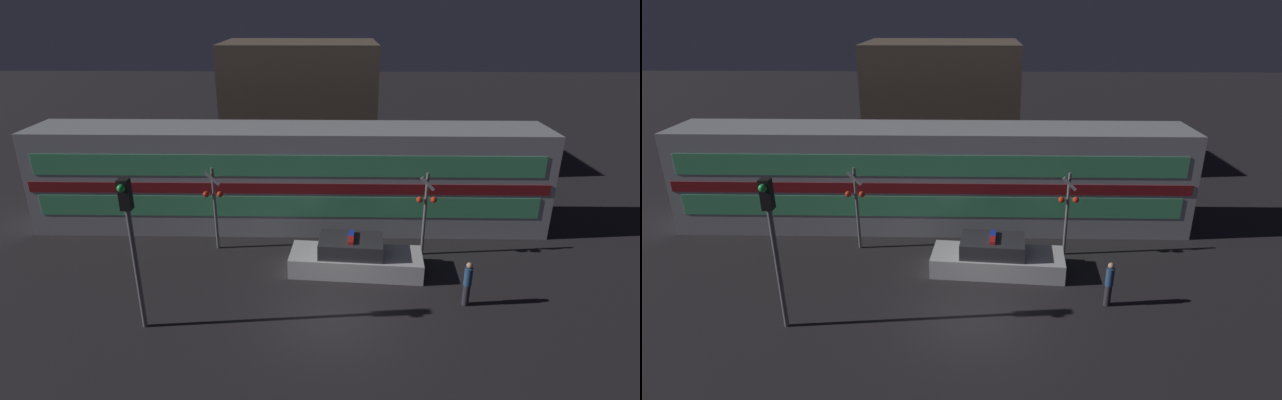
{
  "view_description": "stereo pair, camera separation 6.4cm",
  "coord_description": "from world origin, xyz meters",
  "views": [
    {
      "loc": [
        -0.04,
        -13.4,
        9.39
      ],
      "look_at": [
        -0.41,
        5.1,
        2.01
      ],
      "focal_mm": 28.0,
      "sensor_mm": 36.0,
      "label": 1
    },
    {
      "loc": [
        0.03,
        -13.4,
        9.39
      ],
      "look_at": [
        -0.41,
        5.1,
        2.01
      ],
      "focal_mm": 28.0,
      "sensor_mm": 36.0,
      "label": 2
    }
  ],
  "objects": [
    {
      "name": "crossing_signal_far",
      "position": [
        -4.57,
        4.7,
        2.01
      ],
      "size": [
        0.79,
        0.32,
        3.44
      ],
      "color": "slate",
      "rests_on": "ground_plane"
    },
    {
      "name": "ground_plane",
      "position": [
        0.0,
        0.0,
        0.0
      ],
      "size": [
        120.0,
        120.0,
        0.0
      ],
      "primitive_type": "plane",
      "color": "#262326"
    },
    {
      "name": "police_car",
      "position": [
        0.91,
        3.0,
        0.54
      ],
      "size": [
        4.97,
        2.09,
        1.45
      ],
      "rotation": [
        0.0,
        0.0,
        -0.08
      ],
      "color": "silver",
      "rests_on": "ground_plane"
    },
    {
      "name": "building_left",
      "position": [
        -1.76,
        15.41,
        3.67
      ],
      "size": [
        8.48,
        5.3,
        7.33
      ],
      "color": "brown",
      "rests_on": "ground_plane"
    },
    {
      "name": "traffic_light_corner",
      "position": [
        -5.73,
        -0.58,
        3.27
      ],
      "size": [
        0.3,
        0.46,
        4.84
      ],
      "color": "slate",
      "rests_on": "ground_plane"
    },
    {
      "name": "pedestrian",
      "position": [
        4.5,
        0.83,
        0.81
      ],
      "size": [
        0.27,
        0.27,
        1.58
      ],
      "color": "#2D2833",
      "rests_on": "ground_plane"
    },
    {
      "name": "crossing_signal_near",
      "position": [
        3.66,
        4.34,
        2.0
      ],
      "size": [
        0.79,
        0.32,
        3.42
      ],
      "color": "slate",
      "rests_on": "ground_plane"
    },
    {
      "name": "train",
      "position": [
        -1.79,
        7.2,
        2.23
      ],
      "size": [
        21.94,
        2.87,
        4.46
      ],
      "color": "#B7BABF",
      "rests_on": "ground_plane"
    }
  ]
}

